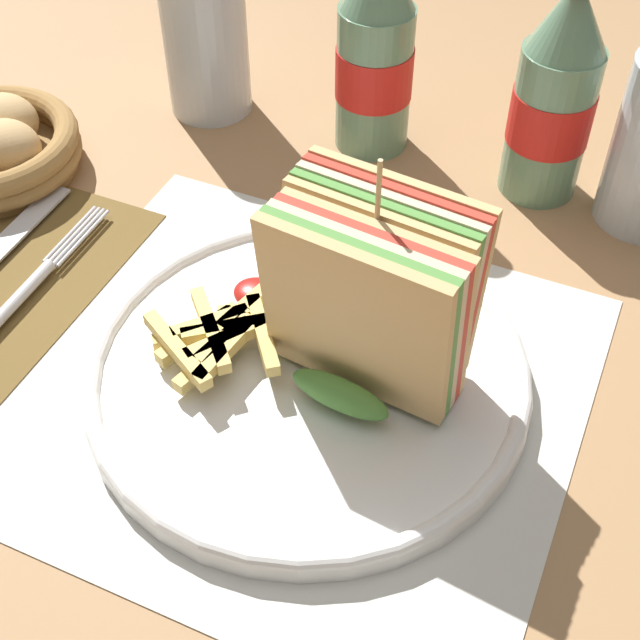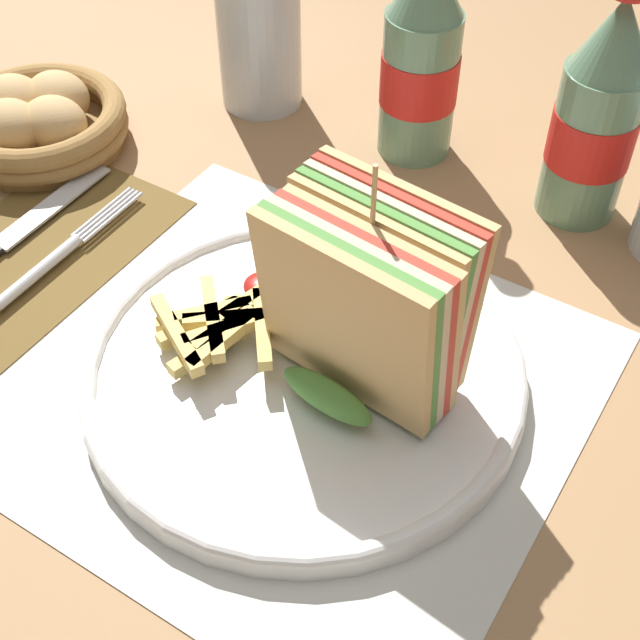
# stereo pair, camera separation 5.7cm
# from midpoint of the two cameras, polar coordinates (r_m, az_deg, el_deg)

# --- Properties ---
(ground_plane) EXTENTS (4.00, 4.00, 0.00)m
(ground_plane) POSITION_cam_midpoint_polar(r_m,az_deg,el_deg) (0.58, -1.48, -4.59)
(ground_plane) COLOR #9E754C
(placemat) EXTENTS (0.37, 0.34, 0.00)m
(placemat) POSITION_cam_midpoint_polar(r_m,az_deg,el_deg) (0.58, 0.46, -4.24)
(placemat) COLOR silver
(placemat) RESTS_ON ground_plane
(plate_main) EXTENTS (0.29, 0.29, 0.02)m
(plate_main) POSITION_cam_midpoint_polar(r_m,az_deg,el_deg) (0.58, 1.75, -3.40)
(plate_main) COLOR white
(plate_main) RESTS_ON ground_plane
(club_sandwich) EXTENTS (0.13, 0.10, 0.16)m
(club_sandwich) POSITION_cam_midpoint_polar(r_m,az_deg,el_deg) (0.53, 6.10, 0.97)
(club_sandwich) COLOR tan
(club_sandwich) RESTS_ON plate_main
(fries_pile) EXTENTS (0.10, 0.10, 0.02)m
(fries_pile) POSITION_cam_midpoint_polar(r_m,az_deg,el_deg) (0.58, -3.74, -0.50)
(fries_pile) COLOR #E5C166
(fries_pile) RESTS_ON plate_main
(ketchup_blob) EXTENTS (0.03, 0.03, 0.01)m
(ketchup_blob) POSITION_cam_midpoint_polar(r_m,az_deg,el_deg) (0.61, -0.74, 1.94)
(ketchup_blob) COLOR maroon
(ketchup_blob) RESTS_ON plate_main
(napkin) EXTENTS (0.13, 0.21, 0.00)m
(napkin) POSITION_cam_midpoint_polar(r_m,az_deg,el_deg) (0.70, -15.28, 4.38)
(napkin) COLOR brown
(napkin) RESTS_ON ground_plane
(fork) EXTENTS (0.02, 0.17, 0.01)m
(fork) POSITION_cam_midpoint_polar(r_m,az_deg,el_deg) (0.67, -14.87, 3.28)
(fork) COLOR silver
(fork) RESTS_ON napkin
(knife) EXTENTS (0.02, 0.20, 0.00)m
(knife) POSITION_cam_midpoint_polar(r_m,az_deg,el_deg) (0.71, -16.85, 5.15)
(knife) COLOR black
(knife) RESTS_ON napkin
(coke_bottle_near) EXTENTS (0.06, 0.06, 0.20)m
(coke_bottle_near) POSITION_cam_midpoint_polar(r_m,az_deg,el_deg) (0.74, 8.76, 16.14)
(coke_bottle_near) COLOR slate
(coke_bottle_near) RESTS_ON ground_plane
(coke_bottle_far) EXTENTS (0.06, 0.06, 0.20)m
(coke_bottle_far) POSITION_cam_midpoint_polar(r_m,az_deg,el_deg) (0.70, 19.60, 12.10)
(coke_bottle_far) COLOR slate
(coke_bottle_far) RESTS_ON ground_plane
(glass_far) EXTENTS (0.07, 0.07, 0.13)m
(glass_far) POSITION_cam_midpoint_polar(r_m,az_deg,el_deg) (0.81, -1.81, 17.29)
(glass_far) COLOR silver
(glass_far) RESTS_ON ground_plane
(bread_basket) EXTENTS (0.15, 0.15, 0.05)m
(bread_basket) POSITION_cam_midpoint_polar(r_m,az_deg,el_deg) (0.80, -15.68, 12.09)
(bread_basket) COLOR olive
(bread_basket) RESTS_ON ground_plane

